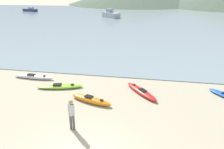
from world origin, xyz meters
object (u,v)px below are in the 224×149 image
Objects in this scene: person_near_foreground at (71,113)px; moored_boat_1 at (111,14)px; kayak_on_sand_4 at (91,100)px; kayak_on_sand_2 at (141,91)px; kayak_on_sand_1 at (33,77)px; moored_boat_0 at (30,10)px; kayak_on_sand_3 at (60,86)px.

person_near_foreground is 45.20m from moored_boat_1.
kayak_on_sand_4 is at bearing -81.27° from moored_boat_1.
moored_boat_1 is (-6.42, 41.79, 0.57)m from kayak_on_sand_4.
kayak_on_sand_2 is 0.99× the size of kayak_on_sand_4.
person_near_foreground is at bearing -93.18° from kayak_on_sand_4.
moored_boat_0 reaches higher than kayak_on_sand_1.
kayak_on_sand_3 is (2.79, -1.31, -0.03)m from kayak_on_sand_1.
kayak_on_sand_1 is at bearing 154.81° from kayak_on_sand_3.
person_near_foreground reaches higher than moored_boat_0.
kayak_on_sand_2 is 3.62m from kayak_on_sand_4.
kayak_on_sand_2 is at bearing -7.50° from kayak_on_sand_1.
kayak_on_sand_2 is 5.88m from person_near_foreground.
kayak_on_sand_2 is 61.82m from moored_boat_0.
kayak_on_sand_3 is 0.66× the size of moored_boat_0.
kayak_on_sand_1 is 6.36m from kayak_on_sand_4.
moored_boat_0 is 1.04× the size of moored_boat_1.
moored_boat_1 is (-3.59, 40.12, 0.62)m from kayak_on_sand_3.
moored_boat_1 reaches higher than kayak_on_sand_2.
kayak_on_sand_3 is 40.29m from moored_boat_1.
moored_boat_1 is at bearing 95.12° from kayak_on_sand_3.
moored_boat_0 is at bearing 121.36° from kayak_on_sand_3.
moored_boat_1 is (26.93, -9.96, 0.25)m from moored_boat_0.
kayak_on_sand_2 is at bearing -53.86° from moored_boat_0.
kayak_on_sand_4 is at bearing -149.54° from kayak_on_sand_2.
kayak_on_sand_2 is at bearing 55.68° from person_near_foreground.
person_near_foreground is (2.66, -4.64, 0.85)m from kayak_on_sand_3.
kayak_on_sand_4 is 61.56m from moored_boat_0.
kayak_on_sand_4 is 0.58× the size of moored_boat_0.
kayak_on_sand_3 is 58.65m from moored_boat_0.
kayak_on_sand_1 is 3.09m from kayak_on_sand_3.
moored_boat_1 is (-9.53, 39.96, 0.60)m from kayak_on_sand_2.
kayak_on_sand_3 is (-5.94, -0.16, -0.02)m from kayak_on_sand_2.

